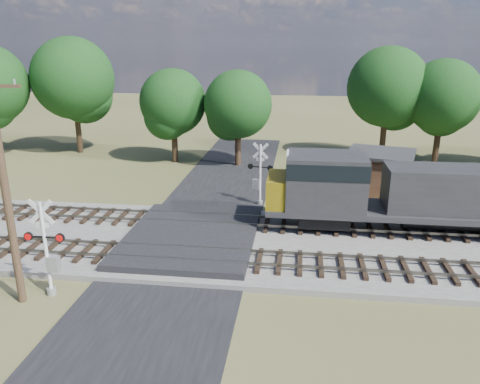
# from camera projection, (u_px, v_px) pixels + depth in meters

# --- Properties ---
(ground) EXTENTS (160.00, 160.00, 0.00)m
(ground) POSITION_uv_depth(u_px,v_px,m) (189.00, 247.00, 25.55)
(ground) COLOR #4A4C28
(ground) RESTS_ON ground
(ballast_bed) EXTENTS (140.00, 10.00, 0.30)m
(ballast_bed) POSITION_uv_depth(u_px,v_px,m) (376.00, 250.00, 24.75)
(ballast_bed) COLOR gray
(ballast_bed) RESTS_ON ground
(road) EXTENTS (7.00, 60.00, 0.08)m
(road) POSITION_uv_depth(u_px,v_px,m) (189.00, 246.00, 25.54)
(road) COLOR black
(road) RESTS_ON ground
(crossing_panel) EXTENTS (7.00, 9.00, 0.62)m
(crossing_panel) POSITION_uv_depth(u_px,v_px,m) (191.00, 238.00, 25.93)
(crossing_panel) COLOR #262628
(crossing_panel) RESTS_ON ground
(track_near) EXTENTS (140.00, 2.60, 0.33)m
(track_near) POSITION_uv_depth(u_px,v_px,m) (242.00, 259.00, 23.15)
(track_near) COLOR black
(track_near) RESTS_ON ballast_bed
(track_far) EXTENTS (140.00, 2.60, 0.33)m
(track_far) POSITION_uv_depth(u_px,v_px,m) (252.00, 223.00, 27.88)
(track_far) COLOR black
(track_far) RESTS_ON ballast_bed
(crossing_signal_near) EXTENTS (1.80, 0.39, 4.46)m
(crossing_signal_near) POSITION_uv_depth(u_px,v_px,m) (49.00, 256.00, 20.12)
(crossing_signal_near) COLOR silver
(crossing_signal_near) RESTS_ON ground
(crossing_signal_far) EXTENTS (1.74, 0.49, 4.36)m
(crossing_signal_far) POSITION_uv_depth(u_px,v_px,m) (259.00, 180.00, 31.68)
(crossing_signal_far) COLOR silver
(crossing_signal_far) RESTS_ON ground
(utility_pole) EXTENTS (2.38, 0.42, 9.74)m
(utility_pole) POSITION_uv_depth(u_px,v_px,m) (5.00, 187.00, 18.60)
(utility_pole) COLOR #331F17
(utility_pole) RESTS_ON ground
(equipment_shed) EXTENTS (5.72, 5.72, 3.17)m
(equipment_shed) POSITION_uv_depth(u_px,v_px,m) (379.00, 173.00, 34.14)
(equipment_shed) COLOR #4B2920
(equipment_shed) RESTS_ON ground
(treeline) EXTENTS (80.21, 11.43, 11.35)m
(treeline) POSITION_uv_depth(u_px,v_px,m) (274.00, 90.00, 42.34)
(treeline) COLOR black
(treeline) RESTS_ON ground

